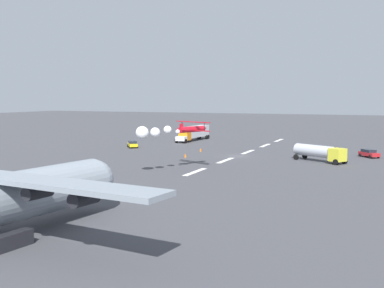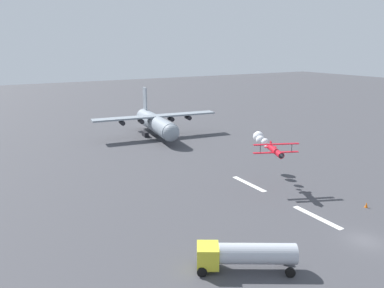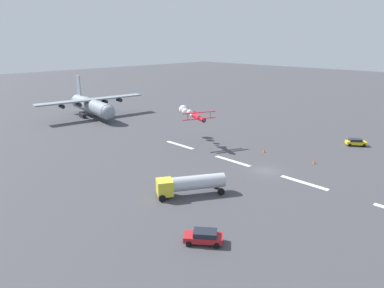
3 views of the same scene
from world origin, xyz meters
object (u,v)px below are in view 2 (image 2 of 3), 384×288
fuel_tanker_truck (245,254)px  traffic_cone_far (366,205)px  cargo_transport_plane (157,124)px  stunt_biplane_red (265,142)px

fuel_tanker_truck → traffic_cone_far: size_ratio=13.11×
traffic_cone_far → cargo_transport_plane: bearing=8.1°
fuel_tanker_truck → traffic_cone_far: 24.61m
fuel_tanker_truck → traffic_cone_far: (3.40, -24.34, -1.38)m
stunt_biplane_red → traffic_cone_far: bearing=-166.4°
stunt_biplane_red → fuel_tanker_truck: size_ratio=1.34×
cargo_transport_plane → traffic_cone_far: (-53.18, -7.58, -3.08)m
cargo_transport_plane → traffic_cone_far: 53.80m
traffic_cone_far → stunt_biplane_red: bearing=13.6°
stunt_biplane_red → cargo_transport_plane: bearing=5.4°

